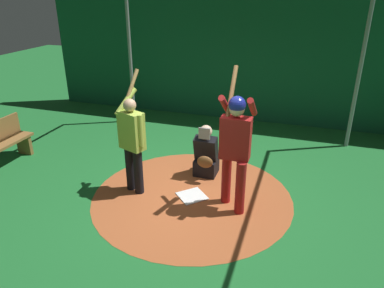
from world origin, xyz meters
TOP-DOWN VIEW (x-y plane):
  - ground_plane at (0.00, 0.00)m, footprint 26.42×26.42m
  - dirt_circle at (0.00, 0.00)m, footprint 3.28×3.28m
  - home_plate at (0.00, 0.00)m, footprint 0.59×0.59m
  - batter at (0.07, 0.69)m, footprint 0.68×0.49m
  - catcher at (-0.80, 0.01)m, footprint 0.58×0.40m
  - visitor at (0.10, -0.98)m, footprint 0.64×0.51m
  - back_wall at (-4.09, 0.00)m, footprint 0.22×10.42m
  - cage_frame at (0.00, 0.00)m, footprint 6.11×5.17m

SIDE VIEW (x-z plane):
  - ground_plane at x=0.00m, z-range 0.00..0.00m
  - dirt_circle at x=0.00m, z-range 0.00..0.01m
  - home_plate at x=0.00m, z-range 0.01..0.02m
  - catcher at x=-0.80m, z-range -0.10..0.87m
  - visitor at x=0.10m, z-range -0.06..1.93m
  - batter at x=0.07m, z-range 0.03..2.17m
  - back_wall at x=-4.09m, z-range 0.01..3.77m
  - cage_frame at x=0.00m, z-range 0.66..3.95m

